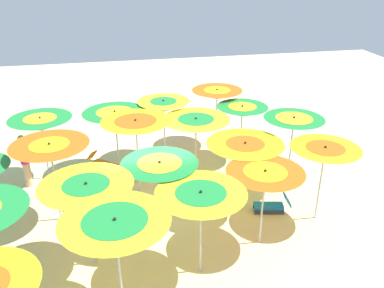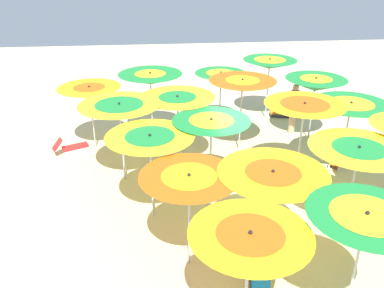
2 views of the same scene
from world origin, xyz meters
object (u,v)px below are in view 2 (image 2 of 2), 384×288
at_px(beach_umbrella_2, 350,110).
at_px(beach_umbrella_3, 315,85).
at_px(beach_umbrella_13, 178,103).
at_px(beach_umbrella_15, 250,241).
at_px(beach_umbrella_6, 358,155).
at_px(lounger_3, 259,280).
at_px(beach_umbrella_7, 304,111).
at_px(beach_umbrella_8, 242,86).
at_px(beach_umbrella_11, 272,179).
at_px(beach_umbrella_12, 211,126).
at_px(beach_umbrella_18, 120,110).
at_px(beach_umbrella_9, 221,77).
at_px(beach_umbrella_16, 189,183).
at_px(lounger_0, 340,157).
at_px(beachgoer_0, 294,107).
at_px(beach_umbrella_10, 365,224).
at_px(beach_umbrella_4, 270,64).
at_px(lounger_2, 72,147).
at_px(beach_umbrella_17, 150,143).
at_px(beach_umbrella_14, 150,79).
at_px(beach_umbrella_19, 90,93).
at_px(lounger_1, 284,112).

bearing_deg(beach_umbrella_2, beach_umbrella_3, -177.43).
height_order(beach_umbrella_13, beach_umbrella_15, same).
xyz_separation_m(beach_umbrella_6, lounger_3, (1.81, -2.63, -1.78)).
xyz_separation_m(beach_umbrella_7, beach_umbrella_8, (-2.45, -1.17, -0.03)).
relative_size(beach_umbrella_11, beach_umbrella_12, 0.96).
relative_size(beach_umbrella_15, beach_umbrella_18, 0.98).
distance_m(beach_umbrella_9, lounger_3, 8.45).
xyz_separation_m(beach_umbrella_7, lounger_3, (3.85, -2.03, -2.11)).
relative_size(beach_umbrella_15, beach_umbrella_16, 1.05).
relative_size(lounger_0, beachgoer_0, 0.62).
xyz_separation_m(beach_umbrella_2, lounger_0, (-0.56, 0.22, -1.86)).
relative_size(beach_umbrella_3, beach_umbrella_11, 1.01).
bearing_deg(beach_umbrella_10, lounger_3, -129.53).
relative_size(beach_umbrella_12, beach_umbrella_15, 0.99).
relative_size(beach_umbrella_9, beachgoer_0, 1.18).
relative_size(beach_umbrella_3, beach_umbrella_15, 0.97).
bearing_deg(beach_umbrella_10, beach_umbrella_4, 173.22).
xyz_separation_m(beach_umbrella_2, beach_umbrella_10, (5.54, -2.35, 0.25)).
distance_m(lounger_2, lounger_3, 8.16).
bearing_deg(beach_umbrella_8, beachgoer_0, 118.59).
bearing_deg(beach_umbrella_17, beach_umbrella_3, 126.65).
bearing_deg(beach_umbrella_4, beach_umbrella_13, -44.91).
height_order(beach_umbrella_6, beach_umbrella_7, beach_umbrella_7).
bearing_deg(beach_umbrella_4, beach_umbrella_8, -30.71).
bearing_deg(lounger_3, beach_umbrella_8, 3.92).
bearing_deg(beach_umbrella_6, beach_umbrella_12, -117.32).
xyz_separation_m(beach_umbrella_14, beach_umbrella_16, (6.63, 0.72, -0.19)).
bearing_deg(beach_umbrella_15, beach_umbrella_10, 92.93).
relative_size(beach_umbrella_16, beach_umbrella_18, 0.93).
height_order(beach_umbrella_11, beach_umbrella_19, beach_umbrella_11).
bearing_deg(beachgoer_0, beach_umbrella_17, -131.59).
distance_m(beach_umbrella_15, lounger_1, 11.15).
bearing_deg(beach_umbrella_19, beach_umbrella_12, 45.00).
bearing_deg(beach_umbrella_16, beach_umbrella_18, -157.22).
bearing_deg(beach_umbrella_15, beach_umbrella_13, -173.76).
bearing_deg(beach_umbrella_2, beach_umbrella_8, -123.34).
distance_m(beach_umbrella_7, beach_umbrella_9, 4.67).
bearing_deg(beach_umbrella_12, beach_umbrella_16, -17.34).
xyz_separation_m(beach_umbrella_18, lounger_1, (-4.43, 6.23, -2.01)).
bearing_deg(beach_umbrella_14, beach_umbrella_7, 48.44).
distance_m(beach_umbrella_13, lounger_3, 5.77).
relative_size(beach_umbrella_7, beach_umbrella_13, 1.08).
height_order(beach_umbrella_3, beach_umbrella_11, beach_umbrella_3).
xyz_separation_m(beach_umbrella_17, beach_umbrella_19, (-4.27, -1.96, -0.12)).
bearing_deg(beach_umbrella_14, beach_umbrella_15, 9.72).
height_order(beach_umbrella_10, beach_umbrella_13, beach_umbrella_10).
bearing_deg(beach_umbrella_15, beach_umbrella_12, 179.45).
relative_size(beach_umbrella_6, beach_umbrella_16, 1.01).
distance_m(beach_umbrella_4, lounger_2, 7.98).
height_order(beach_umbrella_7, lounger_0, beach_umbrella_7).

